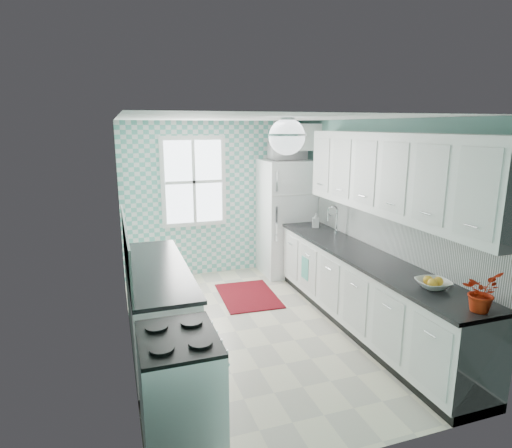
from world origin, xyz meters
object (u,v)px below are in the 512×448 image
object	(u,v)px
stove	(180,388)
sink	(326,235)
fruit_bowl	(433,284)
potted_plant	(481,292)
microwave	(288,150)
ceiling_light	(287,136)
fridge	(286,217)

from	to	relation	value
stove	sink	bearing A→B (deg)	42.40
fruit_bowl	potted_plant	distance (m)	0.55
sink	microwave	bearing A→B (deg)	92.79
ceiling_light	microwave	world-z (taller)	ceiling_light
fruit_bowl	microwave	size ratio (longest dim) A/B	0.55
ceiling_light	fridge	size ratio (longest dim) A/B	0.19
potted_plant	microwave	world-z (taller)	microwave
sink	fruit_bowl	size ratio (longest dim) A/B	1.76
stove	potted_plant	bearing A→B (deg)	-10.68
fridge	microwave	size ratio (longest dim) A/B	3.40
microwave	ceiling_light	bearing A→B (deg)	66.53
stove	fruit_bowl	world-z (taller)	fruit_bowl
ceiling_light	potted_plant	distance (m)	2.12
microwave	stove	bearing A→B (deg)	55.75
potted_plant	fridge	bearing A→B (deg)	91.33
microwave	potted_plant	bearing A→B (deg)	90.86
fruit_bowl	potted_plant	size ratio (longest dim) A/B	0.91
fridge	potted_plant	bearing A→B (deg)	-91.25
fruit_bowl	potted_plant	world-z (taller)	potted_plant
stove	microwave	bearing A→B (deg)	55.61
fridge	potted_plant	xyz separation A→B (m)	(0.09, -3.88, 0.16)
fridge	fruit_bowl	world-z (taller)	fridge
ceiling_light	sink	distance (m)	2.31
stove	fruit_bowl	bearing A→B (deg)	2.01
ceiling_light	stove	bearing A→B (deg)	-145.11
fridge	fruit_bowl	size ratio (longest dim) A/B	6.24
sink	fruit_bowl	xyz separation A→B (m)	(-0.00, -2.13, 0.05)
fridge	microwave	xyz separation A→B (m)	(0.00, 0.00, 1.10)
potted_plant	ceiling_light	bearing A→B (deg)	133.55
ceiling_light	sink	world-z (taller)	ceiling_light
ceiling_light	sink	xyz separation A→B (m)	(1.20, 1.41, -1.39)
sink	microwave	distance (m)	1.64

